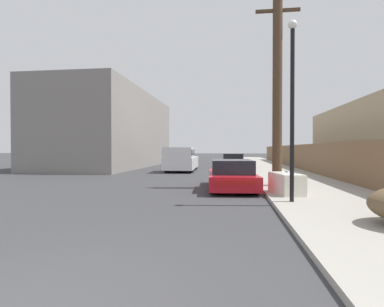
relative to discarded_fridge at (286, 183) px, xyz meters
name	(u,v)px	position (x,y,z in m)	size (l,w,h in m)	color
sidewalk_curb	(270,168)	(1.42, 15.55, -0.41)	(4.20, 63.00, 0.12)	#9E998E
discarded_fridge	(286,183)	(0.00, 0.00, 0.00)	(1.04, 1.72, 0.72)	silver
parked_sports_car_red	(231,176)	(-1.85, 1.78, 0.09)	(2.13, 4.62, 1.21)	red
car_parked_mid	(234,162)	(-1.62, 14.28, 0.14)	(2.05, 4.21, 1.28)	#5B1E19
pickup_truck	(181,159)	(-5.52, 11.27, 0.41)	(2.27, 5.82, 1.75)	silver
utility_pole	(277,87)	(0.04, 2.32, 3.75)	(1.80, 0.39, 8.07)	#4C3826
street_lamp	(292,98)	(-0.13, -1.60, 2.64)	(0.26, 0.26, 5.21)	black
wooden_fence	(299,157)	(3.37, 13.66, 0.58)	(0.08, 41.19, 1.86)	brown
building_left_block	(113,131)	(-12.90, 16.61, 2.92)	(7.00, 17.90, 6.78)	gray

